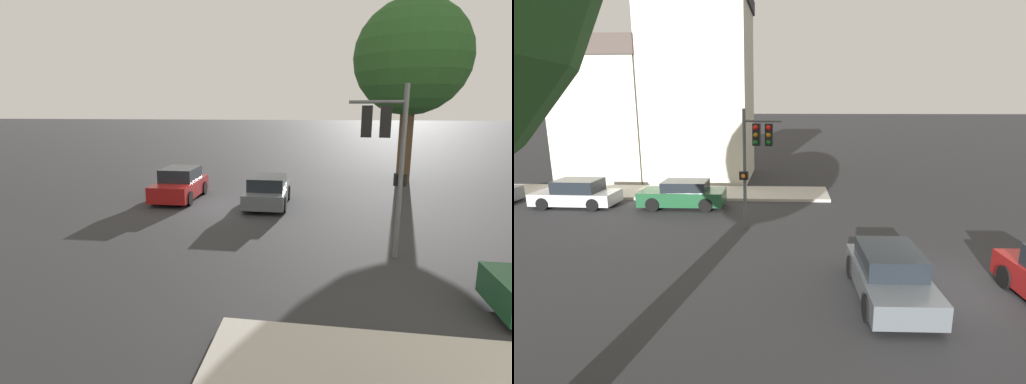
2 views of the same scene
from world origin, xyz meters
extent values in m
plane|color=#28282B|center=(0.00, 0.00, 0.00)|extent=(300.00, 300.00, 0.00)
cylinder|color=#4C3823|center=(-8.11, 9.82, 2.43)|extent=(0.82, 0.82, 4.85)
sphere|color=#285623|center=(-8.11, 9.82, 7.39)|extent=(6.76, 6.76, 6.76)
cylinder|color=#515456|center=(5.83, 7.02, 2.54)|extent=(0.14, 0.14, 5.09)
cylinder|color=#515456|center=(5.75, 6.24, 4.59)|extent=(0.25, 1.56, 0.10)
cube|color=black|center=(5.78, 6.50, 4.04)|extent=(0.33, 0.33, 0.90)
sphere|color=red|center=(5.59, 6.52, 4.34)|extent=(0.20, 0.20, 0.20)
sphere|color=#99660F|center=(5.59, 6.52, 4.04)|extent=(0.20, 0.20, 0.20)
sphere|color=#0F511E|center=(5.59, 6.52, 3.74)|extent=(0.20, 0.20, 0.20)
cube|color=black|center=(5.73, 5.98, 4.04)|extent=(0.33, 0.33, 0.90)
sphere|color=red|center=(5.54, 6.00, 4.34)|extent=(0.20, 0.20, 0.20)
sphere|color=#99660F|center=(5.54, 6.00, 4.04)|extent=(0.20, 0.20, 0.20)
sphere|color=#0F511E|center=(5.54, 6.00, 3.74)|extent=(0.20, 0.20, 0.20)
cube|color=black|center=(5.65, 7.03, 2.35)|extent=(0.25, 0.37, 0.35)
sphere|color=orange|center=(5.51, 7.05, 2.35)|extent=(0.18, 0.18, 0.18)
cube|color=maroon|center=(-0.77, -2.12, 0.56)|extent=(4.18, 1.90, 0.75)
cube|color=black|center=(-0.93, -2.12, 1.24)|extent=(2.19, 1.64, 0.61)
cylinder|color=black|center=(0.50, -1.24, 0.34)|extent=(0.68, 0.24, 0.68)
cylinder|color=black|center=(0.54, -2.94, 0.34)|extent=(0.68, 0.24, 0.68)
cylinder|color=black|center=(-2.07, -1.30, 0.34)|extent=(0.68, 0.24, 0.68)
cylinder|color=black|center=(-2.03, -3.00, 0.34)|extent=(0.68, 0.24, 0.68)
cube|color=#4C5156|center=(-0.22, 2.33, 0.51)|extent=(4.11, 1.84, 0.63)
cube|color=black|center=(-0.06, 2.34, 1.10)|extent=(2.15, 1.61, 0.57)
cylinder|color=black|center=(-1.49, 1.48, 0.35)|extent=(0.70, 0.23, 0.69)
cylinder|color=black|center=(-1.50, 3.17, 0.35)|extent=(0.70, 0.23, 0.69)
cylinder|color=black|center=(1.05, 1.50, 0.35)|extent=(0.70, 0.23, 0.69)
cylinder|color=black|center=(1.04, 3.19, 0.35)|extent=(0.70, 0.23, 0.69)
camera|label=1|loc=(17.73, 4.71, 4.38)|focal=28.00mm
camera|label=2|loc=(-10.65, 5.23, 5.43)|focal=28.00mm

